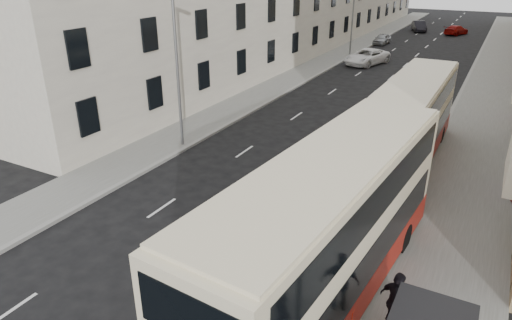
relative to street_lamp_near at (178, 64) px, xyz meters
The scene contains 15 objects.
pavement_right 23.47m from the street_lamp_near, 51.44° to the left, with size 4.00×120.00×0.15m, color slate.
pavement_left 18.60m from the street_lamp_near, 93.66° to the left, with size 3.00×120.00×0.15m, color slate.
kerb_right 22.30m from the street_lamp_near, 55.55° to the left, with size 0.25×120.00×0.15m, color gray.
kerb_left 18.57m from the street_lamp_near, 88.89° to the left, with size 0.25×120.00×0.15m, color gray.
road_markings 33.92m from the street_lamp_near, 79.11° to the left, with size 10.00×110.00×0.01m, color silver, non-canonical shape.
guard_railing 14.56m from the street_lamp_near, 26.38° to the right, with size 0.06×6.56×1.01m.
street_lamp_near is the anchor object (origin of this frame).
street_lamp_far 30.00m from the street_lamp_near, 90.00° to the left, with size 0.93×0.18×8.00m.
double_decker_front 14.08m from the street_lamp_near, 35.30° to the right, with size 3.71×12.18×4.79m.
double_decker_rear 12.26m from the street_lamp_near, 19.18° to the left, with size 2.57×10.86×4.32m.
pedestrian_far 16.37m from the street_lamp_near, 32.20° to the right, with size 1.12×0.46×1.90m, color black.
white_van 26.87m from the street_lamp_near, 83.91° to the left, with size 2.49×5.40×1.50m, color white.
car_silver 39.28m from the street_lamp_near, 88.31° to the left, with size 1.50×3.74×1.27m, color #9FA2A6.
car_dark 52.82m from the street_lamp_near, 86.65° to the left, with size 1.55×4.45×1.46m, color black.
car_red 52.51m from the street_lamp_near, 80.96° to the left, with size 1.79×4.40×1.28m, color #920906.
Camera 1 is at (8.45, -6.82, 9.56)m, focal length 32.00 mm.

